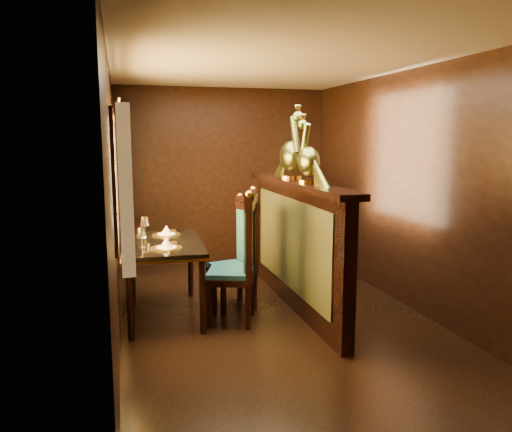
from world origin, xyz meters
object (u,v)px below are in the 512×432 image
object	(u,v)px
peacock_left	(309,148)
peacock_right	(291,143)
dining_table	(163,249)
chair_left	(243,253)
chair_right	(241,249)

from	to	relation	value
peacock_left	peacock_right	bearing A→B (deg)	90.00
peacock_right	dining_table	bearing A→B (deg)	-177.48
dining_table	chair_left	size ratio (longest dim) A/B	1.00
peacock_right	peacock_left	bearing A→B (deg)	-90.00
chair_right	peacock_left	world-z (taller)	peacock_left
dining_table	chair_right	xyz separation A→B (m)	(0.83, 0.06, -0.07)
chair_left	peacock_left	world-z (taller)	peacock_left
dining_table	chair_left	xyz separation A→B (m)	(0.73, -0.39, -0.01)
chair_left	peacock_left	distance (m)	1.20
peacock_left	peacock_right	world-z (taller)	peacock_right
dining_table	peacock_right	distance (m)	1.73
dining_table	peacock_left	distance (m)	1.76
chair_left	chair_right	bearing A→B (deg)	98.17
chair_left	chair_right	xyz separation A→B (m)	(0.09, 0.46, -0.06)
chair_left	peacock_left	bearing A→B (deg)	15.66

